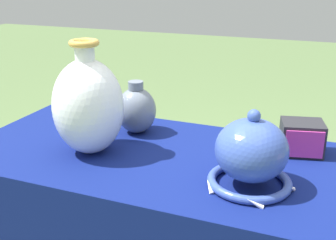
{
  "coord_description": "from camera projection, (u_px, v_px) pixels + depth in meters",
  "views": [
    {
      "loc": [
        0.34,
        -1.03,
        1.24
      ],
      "look_at": [
        -0.05,
        -0.04,
        0.86
      ],
      "focal_mm": 45.0,
      "sensor_mm": 36.0,
      "label": 1
    }
  ],
  "objects": [
    {
      "name": "mosaic_tile_box",
      "position": [
        302.0,
        138.0,
        1.21
      ],
      "size": [
        0.14,
        0.13,
        0.09
      ],
      "rotation": [
        0.0,
        0.0,
        0.24
      ],
      "color": "#232328",
      "rests_on": "display_table"
    },
    {
      "name": "vase_tall_bulbous",
      "position": [
        88.0,
        106.0,
        1.19
      ],
      "size": [
        0.2,
        0.2,
        0.33
      ],
      "color": "white",
      "rests_on": "display_table"
    },
    {
      "name": "jar_round_slate",
      "position": [
        136.0,
        110.0,
        1.36
      ],
      "size": [
        0.13,
        0.13,
        0.17
      ],
      "color": "slate",
      "rests_on": "display_table"
    },
    {
      "name": "display_table",
      "position": [
        187.0,
        190.0,
        1.2
      ],
      "size": [
        1.34,
        0.56,
        0.74
      ],
      "color": "#38383D",
      "rests_on": "ground_plane"
    },
    {
      "name": "vase_dome_bell",
      "position": [
        251.0,
        155.0,
        1.02
      ],
      "size": [
        0.21,
        0.22,
        0.2
      ],
      "color": "#3851A8",
      "rests_on": "display_table"
    },
    {
      "name": "bowl_shallow_celadon",
      "position": [
        249.0,
        132.0,
        1.29
      ],
      "size": [
        0.11,
        0.11,
        0.07
      ],
      "primitive_type": "ellipsoid",
      "color": "#A8CCB7",
      "rests_on": "display_table"
    }
  ]
}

